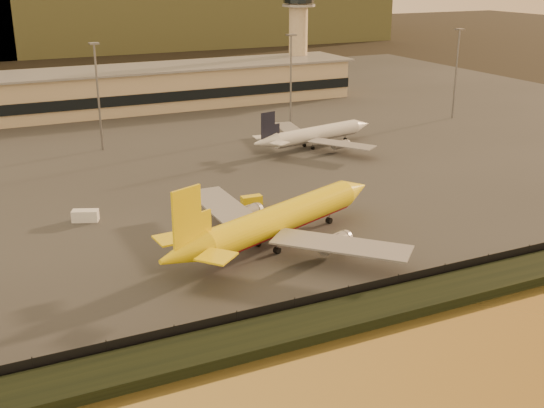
% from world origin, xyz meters
% --- Properties ---
extents(ground, '(900.00, 900.00, 0.00)m').
position_xyz_m(ground, '(0.00, 0.00, 0.00)').
color(ground, black).
rests_on(ground, ground).
extents(embankment, '(320.00, 7.00, 1.40)m').
position_xyz_m(embankment, '(0.00, -17.00, 0.70)').
color(embankment, black).
rests_on(embankment, ground).
extents(tarmac, '(320.00, 220.00, 0.20)m').
position_xyz_m(tarmac, '(0.00, 95.00, 0.10)').
color(tarmac, '#2D2D2D').
rests_on(tarmac, ground).
extents(perimeter_fence, '(300.00, 0.05, 2.20)m').
position_xyz_m(perimeter_fence, '(0.00, -13.00, 1.30)').
color(perimeter_fence, black).
rests_on(perimeter_fence, tarmac).
extents(terminal_building, '(202.00, 25.00, 12.60)m').
position_xyz_m(terminal_building, '(-14.52, 125.55, 6.25)').
color(terminal_building, tan).
rests_on(terminal_building, tarmac).
extents(control_tower, '(11.20, 11.20, 35.50)m').
position_xyz_m(control_tower, '(70.00, 131.00, 21.66)').
color(control_tower, tan).
rests_on(control_tower, tarmac).
extents(apron_light_masts, '(152.20, 12.20, 25.40)m').
position_xyz_m(apron_light_masts, '(15.00, 75.00, 15.70)').
color(apron_light_masts, slate).
rests_on(apron_light_masts, tarmac).
extents(dhl_cargo_jet, '(45.30, 42.87, 14.08)m').
position_xyz_m(dhl_cargo_jet, '(2.09, 8.38, 4.40)').
color(dhl_cargo_jet, yellow).
rests_on(dhl_cargo_jet, tarmac).
extents(white_narrowbody_jet, '(36.29, 34.88, 10.48)m').
position_xyz_m(white_narrowbody_jet, '(37.57, 60.18, 3.33)').
color(white_narrowbody_jet, white).
rests_on(white_narrowbody_jet, tarmac).
extents(gse_vehicle_yellow, '(3.95, 1.96, 1.73)m').
position_xyz_m(gse_vehicle_yellow, '(6.21, 27.92, 1.07)').
color(gse_vehicle_yellow, yellow).
rests_on(gse_vehicle_yellow, tarmac).
extents(gse_vehicle_white, '(4.90, 3.58, 2.01)m').
position_xyz_m(gse_vehicle_white, '(-23.44, 32.64, 1.21)').
color(gse_vehicle_white, white).
rests_on(gse_vehicle_white, tarmac).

